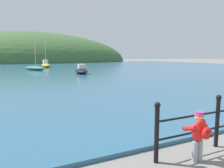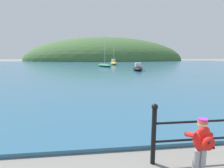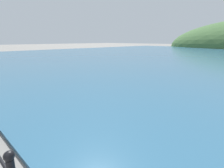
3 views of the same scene
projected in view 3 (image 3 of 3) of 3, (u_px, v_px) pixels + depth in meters
The scene contains 0 objects.
Camera 3 is at (1.01, 1.10, 2.40)m, focal length 28.00 mm.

